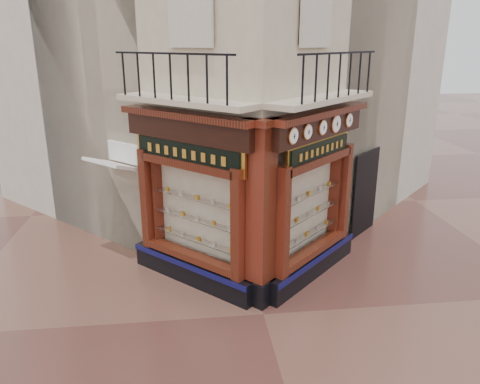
{
  "coord_description": "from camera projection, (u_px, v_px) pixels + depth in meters",
  "views": [
    {
      "loc": [
        -1.46,
        -8.3,
        5.37
      ],
      "look_at": [
        -0.25,
        2.0,
        2.03
      ],
      "focal_mm": 35.0,
      "sensor_mm": 36.0,
      "label": 1
    }
  ],
  "objects": [
    {
      "name": "corner_pilaster",
      "position": [
        261.0,
        218.0,
        9.53
      ],
      "size": [
        0.85,
        0.85,
        3.98
      ],
      "rotation": [
        0.0,
        0.0,
        0.79
      ],
      "color": "black",
      "rests_on": "ground"
    },
    {
      "name": "awning",
      "position": [
        120.0,
        257.0,
        12.2
      ],
      "size": [
        1.52,
        1.52,
        0.33
      ],
      "primitive_type": null,
      "rotation": [
        0.32,
        0.0,
        2.36
      ],
      "color": "white",
      "rests_on": "ground"
    },
    {
      "name": "balcony",
      "position": [
        255.0,
        99.0,
        9.77
      ],
      "size": [
        5.94,
        2.97,
        1.03
      ],
      "color": "beige",
      "rests_on": "ground"
    },
    {
      "name": "signboard_left",
      "position": [
        186.0,
        153.0,
        9.97
      ],
      "size": [
        2.29,
        2.29,
        0.61
      ],
      "rotation": [
        0.0,
        0.0,
        2.36
      ],
      "color": "gold",
      "rests_on": "ground"
    },
    {
      "name": "shopfront_left",
      "position": [
        191.0,
        202.0,
        10.38
      ],
      "size": [
        2.86,
        2.86,
        3.98
      ],
      "rotation": [
        0.0,
        0.0,
        2.36
      ],
      "color": "black",
      "rests_on": "ground"
    },
    {
      "name": "clock_d",
      "position": [
        336.0,
        124.0,
        10.43
      ],
      "size": [
        0.32,
        0.32,
        0.41
      ],
      "rotation": [
        0.0,
        0.0,
        0.79
      ],
      "color": "#C87D42",
      "rests_on": "ground"
    },
    {
      "name": "clock_a",
      "position": [
        293.0,
        136.0,
        9.09
      ],
      "size": [
        0.27,
        0.27,
        0.34
      ],
      "rotation": [
        0.0,
        0.0,
        0.79
      ],
      "color": "#C87D42",
      "rests_on": "ground"
    },
    {
      "name": "neighbour_left",
      "position": [
        152.0,
        37.0,
        15.85
      ],
      "size": [
        11.31,
        11.31,
        11.0
      ],
      "primitive_type": "cube",
      "rotation": [
        0.0,
        0.0,
        0.79
      ],
      "color": "beige",
      "rests_on": "ground"
    },
    {
      "name": "clock_c",
      "position": [
        323.0,
        128.0,
        9.97
      ],
      "size": [
        0.27,
        0.27,
        0.33
      ],
      "rotation": [
        0.0,
        0.0,
        0.79
      ],
      "color": "#C87D42",
      "rests_on": "ground"
    },
    {
      "name": "signboard_right",
      "position": [
        320.0,
        150.0,
        10.3
      ],
      "size": [
        1.9,
        1.9,
        0.51
      ],
      "rotation": [
        0.0,
        0.0,
        0.79
      ],
      "color": "gold",
      "rests_on": "ground"
    },
    {
      "name": "ground",
      "position": [
        263.0,
        314.0,
        9.66
      ],
      "size": [
        80.0,
        80.0,
        0.0
      ],
      "primitive_type": "plane",
      "color": "#4F2B24",
      "rests_on": "ground"
    },
    {
      "name": "clock_b",
      "position": [
        307.0,
        132.0,
        9.5
      ],
      "size": [
        0.27,
        0.27,
        0.33
      ],
      "rotation": [
        0.0,
        0.0,
        0.79
      ],
      "color": "#C87D42",
      "rests_on": "ground"
    },
    {
      "name": "neighbour_right",
      "position": [
        295.0,
        38.0,
        16.4
      ],
      "size": [
        11.31,
        11.31,
        11.0
      ],
      "primitive_type": "cube",
      "rotation": [
        0.0,
        0.0,
        0.79
      ],
      "color": "beige",
      "rests_on": "ground"
    },
    {
      "name": "clock_e",
      "position": [
        349.0,
        120.0,
        10.91
      ],
      "size": [
        0.27,
        0.27,
        0.33
      ],
      "rotation": [
        0.0,
        0.0,
        0.79
      ],
      "color": "#C87D42",
      "rests_on": "ground"
    },
    {
      "name": "shopfront_right",
      "position": [
        314.0,
        197.0,
        10.69
      ],
      "size": [
        2.86,
        2.86,
        3.98
      ],
      "rotation": [
        0.0,
        0.0,
        0.79
      ],
      "color": "black",
      "rests_on": "ground"
    },
    {
      "name": "main_building",
      "position": [
        232.0,
        19.0,
        13.63
      ],
      "size": [
        11.31,
        11.31,
        12.0
      ],
      "primitive_type": "cube",
      "rotation": [
        0.0,
        0.0,
        0.79
      ],
      "color": "beige",
      "rests_on": "ground"
    }
  ]
}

